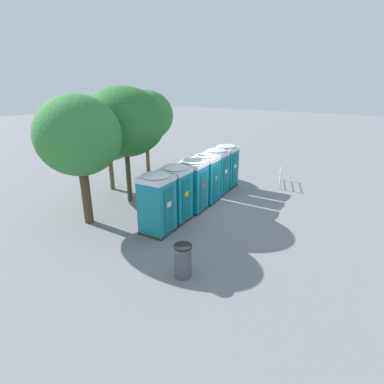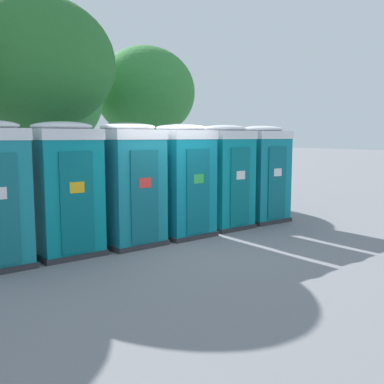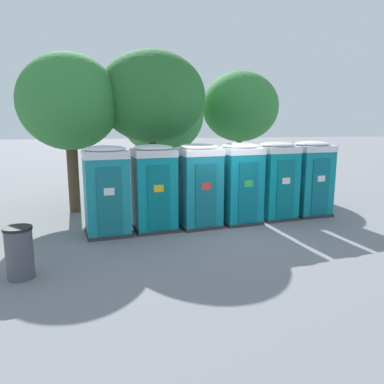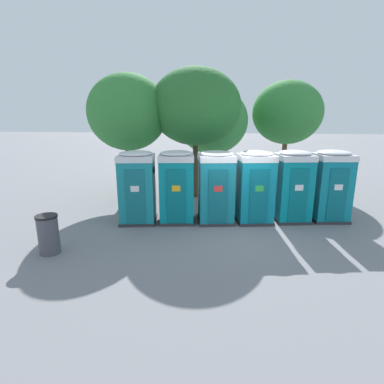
% 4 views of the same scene
% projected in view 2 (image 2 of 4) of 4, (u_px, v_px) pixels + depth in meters
% --- Properties ---
extents(ground_plane, '(120.00, 120.00, 0.00)m').
position_uv_depth(ground_plane, '(168.00, 243.00, 9.58)').
color(ground_plane, slate).
extents(portapotty_1, '(1.38, 1.37, 2.54)m').
position_uv_depth(portapotty_1, '(64.00, 188.00, 8.54)').
color(portapotty_1, '#2D2D33').
rests_on(portapotty_1, ground).
extents(portapotty_2, '(1.43, 1.40, 2.54)m').
position_uv_depth(portapotty_2, '(129.00, 184.00, 9.33)').
color(portapotty_2, '#2D2D33').
rests_on(portapotty_2, ground).
extents(portapotty_3, '(1.42, 1.40, 2.54)m').
position_uv_depth(portapotty_3, '(181.00, 180.00, 10.18)').
color(portapotty_3, '#2D2D33').
rests_on(portapotty_3, ground).
extents(portapotty_4, '(1.36, 1.37, 2.54)m').
position_uv_depth(portapotty_4, '(224.00, 176.00, 11.10)').
color(portapotty_4, '#2D2D33').
rests_on(portapotty_4, ground).
extents(portapotty_5, '(1.37, 1.35, 2.54)m').
position_uv_depth(portapotty_5, '(261.00, 173.00, 11.97)').
color(portapotty_5, '#2D2D33').
rests_on(portapotty_5, ground).
extents(street_tree_0, '(3.65, 3.65, 5.16)m').
position_uv_depth(street_tree_0, '(42.00, 97.00, 13.65)').
color(street_tree_0, brown).
rests_on(street_tree_0, ground).
extents(street_tree_1, '(3.67, 3.67, 5.54)m').
position_uv_depth(street_tree_1, '(145.00, 93.00, 16.53)').
color(street_tree_1, brown).
rests_on(street_tree_1, ground).
extents(street_tree_2, '(3.99, 3.99, 5.77)m').
position_uv_depth(street_tree_2, '(36.00, 64.00, 11.31)').
color(street_tree_2, '#4C3826').
rests_on(street_tree_2, ground).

